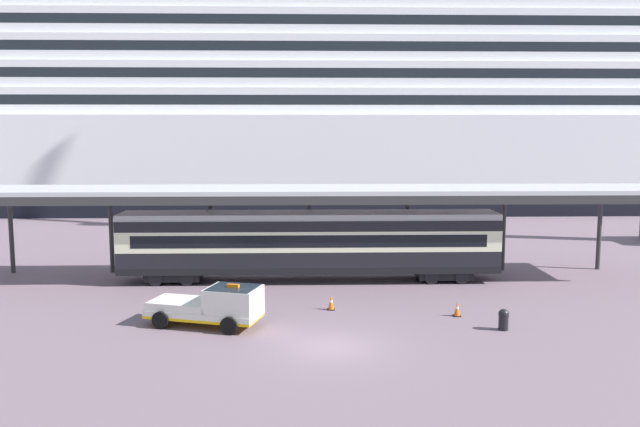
# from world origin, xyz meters

# --- Properties ---
(ground_plane) EXTENTS (400.00, 400.00, 0.00)m
(ground_plane) POSITION_xyz_m (0.00, 0.00, 0.00)
(ground_plane) COLOR #6C5864
(cruise_ship) EXTENTS (140.19, 31.80, 38.57)m
(cruise_ship) POSITION_xyz_m (2.58, 56.68, 13.11)
(cruise_ship) COLOR black
(cruise_ship) RESTS_ON ground
(platform_canopy) EXTENTS (43.53, 5.25, 5.52)m
(platform_canopy) POSITION_xyz_m (-0.74, 12.57, 5.25)
(platform_canopy) COLOR #B7B7B7
(platform_canopy) RESTS_ON ground
(train_carriage) EXTENTS (22.19, 2.81, 4.11)m
(train_carriage) POSITION_xyz_m (-0.74, 12.13, 2.31)
(train_carriage) COLOR black
(train_carriage) RESTS_ON ground
(service_truck) EXTENTS (5.56, 3.43, 2.02)m
(service_truck) POSITION_xyz_m (-5.20, 3.08, 0.99)
(service_truck) COLOR silver
(service_truck) RESTS_ON ground
(traffic_cone_near) EXTENTS (0.36, 0.36, 0.75)m
(traffic_cone_near) POSITION_xyz_m (0.25, 5.68, 0.37)
(traffic_cone_near) COLOR black
(traffic_cone_near) RESTS_ON ground
(traffic_cone_mid) EXTENTS (0.36, 0.36, 0.71)m
(traffic_cone_mid) POSITION_xyz_m (6.27, 4.37, 0.35)
(traffic_cone_mid) COLOR black
(traffic_cone_mid) RESTS_ON ground
(quay_bollard) EXTENTS (0.48, 0.48, 0.96)m
(quay_bollard) POSITION_xyz_m (7.84, 2.13, 0.52)
(quay_bollard) COLOR black
(quay_bollard) RESTS_ON ground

